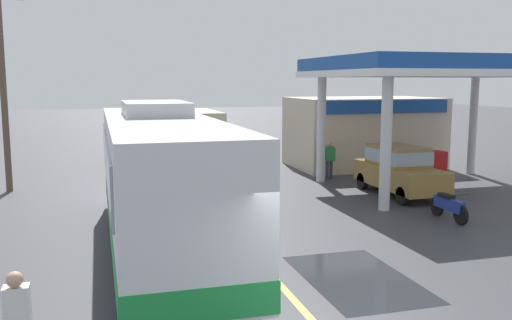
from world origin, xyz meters
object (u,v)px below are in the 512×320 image
object	(u,v)px
motorcycle_parked_forecourt	(449,206)
car_trailing_behind_bus	(135,143)
coach_bus_main	(161,183)
minibus_opposing_lane	(200,127)
pedestrian_near_pump	(329,158)
car_at_pump	(399,168)

from	to	relation	value
motorcycle_parked_forecourt	car_trailing_behind_bus	distance (m)	17.01
coach_bus_main	minibus_opposing_lane	distance (m)	19.92
minibus_opposing_lane	pedestrian_near_pump	world-z (taller)	minibus_opposing_lane
pedestrian_near_pump	car_trailing_behind_bus	distance (m)	10.58
minibus_opposing_lane	coach_bus_main	bearing A→B (deg)	-102.88
coach_bus_main	minibus_opposing_lane	world-z (taller)	coach_bus_main
motorcycle_parked_forecourt	car_trailing_behind_bus	size ratio (longest dim) A/B	0.43
coach_bus_main	car_trailing_behind_bus	xyz separation A→B (m)	(0.33, 15.46, -0.71)
coach_bus_main	minibus_opposing_lane	size ratio (longest dim) A/B	1.80
minibus_opposing_lane	car_trailing_behind_bus	xyz separation A→B (m)	(-4.11, -3.96, -0.46)
car_at_pump	pedestrian_near_pump	world-z (taller)	car_at_pump
car_at_pump	motorcycle_parked_forecourt	bearing A→B (deg)	-97.44
motorcycle_parked_forecourt	pedestrian_near_pump	distance (m)	7.62
minibus_opposing_lane	motorcycle_parked_forecourt	bearing A→B (deg)	-77.05
motorcycle_parked_forecourt	car_trailing_behind_bus	xyz separation A→B (m)	(-8.42, 14.76, 0.57)
coach_bus_main	pedestrian_near_pump	xyz separation A→B (m)	(8.09, 8.27, -0.79)
car_at_pump	minibus_opposing_lane	distance (m)	15.70
coach_bus_main	car_trailing_behind_bus	bearing A→B (deg)	88.79
car_at_pump	minibus_opposing_lane	xyz separation A→B (m)	(-4.80, 14.94, 0.46)
car_at_pump	motorcycle_parked_forecourt	world-z (taller)	car_at_pump
pedestrian_near_pump	car_trailing_behind_bus	xyz separation A→B (m)	(-7.76, 7.18, 0.08)
car_at_pump	car_trailing_behind_bus	size ratio (longest dim) A/B	1.00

